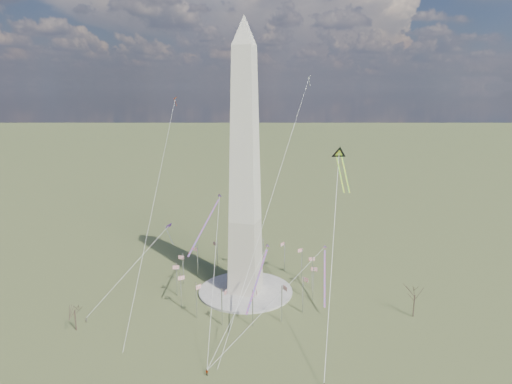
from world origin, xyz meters
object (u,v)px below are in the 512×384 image
(kite_delta_black, at_px, (340,156))
(tree_near, at_px, (415,294))
(washington_monument, at_px, (245,169))
(person_west, at_px, (86,320))

(kite_delta_black, bearing_deg, tree_near, 139.06)
(washington_monument, height_order, person_west, washington_monument)
(tree_near, distance_m, kite_delta_black, 53.99)
(person_west, height_order, kite_delta_black, kite_delta_black)
(washington_monument, height_order, kite_delta_black, washington_monument)
(tree_near, height_order, kite_delta_black, kite_delta_black)
(tree_near, bearing_deg, kite_delta_black, 156.62)
(washington_monument, distance_m, person_west, 74.62)
(washington_monument, bearing_deg, person_west, -140.28)
(tree_near, distance_m, person_west, 111.37)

